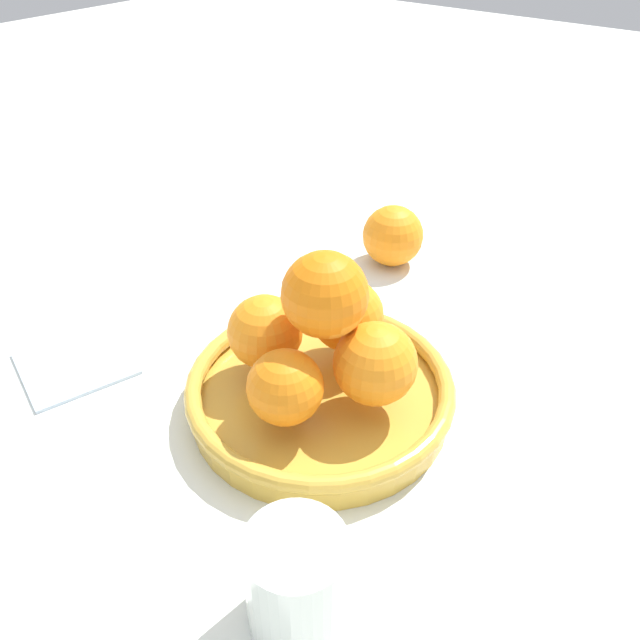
{
  "coord_description": "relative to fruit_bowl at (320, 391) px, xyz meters",
  "views": [
    {
      "loc": [
        -0.28,
        0.36,
        0.44
      ],
      "look_at": [
        0.0,
        0.0,
        0.11
      ],
      "focal_mm": 35.0,
      "sensor_mm": 36.0,
      "label": 1
    }
  ],
  "objects": [
    {
      "name": "drinking_glass",
      "position": [
        -0.12,
        0.18,
        0.02
      ],
      "size": [
        0.07,
        0.07,
        0.09
      ],
      "primitive_type": "cylinder",
      "color": "silver",
      "rests_on": "ground_plane"
    },
    {
      "name": "orange_pile",
      "position": [
        -0.0,
        -0.0,
        0.08
      ],
      "size": [
        0.19,
        0.19,
        0.14
      ],
      "color": "orange",
      "rests_on": "fruit_bowl"
    },
    {
      "name": "fruit_bowl",
      "position": [
        0.0,
        0.0,
        0.0
      ],
      "size": [
        0.27,
        0.27,
        0.04
      ],
      "color": "gold",
      "rests_on": "ground_plane"
    },
    {
      "name": "ground_plane",
      "position": [
        0.0,
        0.0,
        -0.02
      ],
      "size": [
        4.0,
        4.0,
        0.0
      ],
      "primitive_type": "plane",
      "color": "silver"
    },
    {
      "name": "napkin_folded",
      "position": [
        0.25,
        0.11,
        -0.02
      ],
      "size": [
        0.14,
        0.14,
        0.01
      ],
      "primitive_type": "cube",
      "rotation": [
        0.0,
        0.0,
        -0.32
      ],
      "color": "silver",
      "rests_on": "ground_plane"
    },
    {
      "name": "stray_orange",
      "position": [
        0.09,
        -0.28,
        0.02
      ],
      "size": [
        0.08,
        0.08,
        0.08
      ],
      "primitive_type": "sphere",
      "color": "orange",
      "rests_on": "ground_plane"
    }
  ]
}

